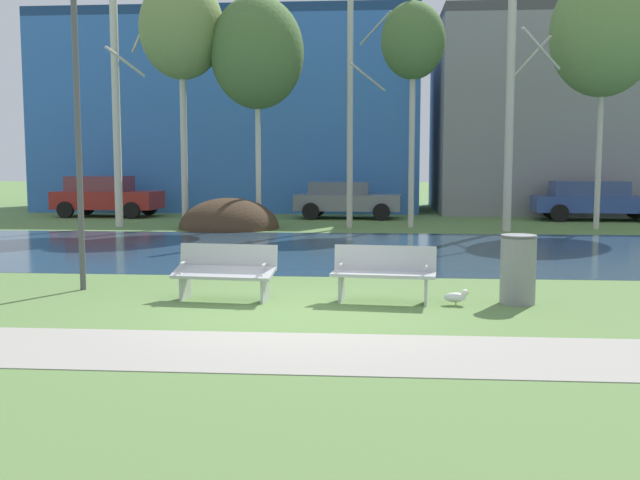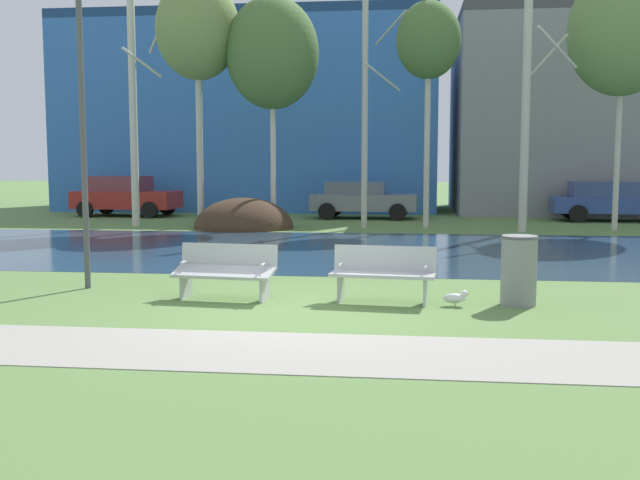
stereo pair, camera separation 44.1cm
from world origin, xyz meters
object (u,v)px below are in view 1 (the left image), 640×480
seagull (456,297)px  bench_left (225,270)px  trash_bin (518,268)px  parked_sedan_second_grey (346,199)px  streetlamp (76,74)px  bench_right (384,272)px  parked_van_nearest_red (106,196)px  parked_hatch_third_blue (595,200)px

seagull → bench_left: bearing=177.5°
trash_bin → seagull: bearing=-167.4°
parked_sedan_second_grey → streetlamp: bearing=-102.9°
bench_right → seagull: size_ratio=4.09×
bench_left → parked_van_nearest_red: (-8.43, 17.28, 0.36)m
trash_bin → streetlamp: streetlamp is taller
bench_right → streetlamp: (-5.11, 0.73, 3.15)m
trash_bin → parked_van_nearest_red: (-12.98, 17.22, 0.28)m
parked_hatch_third_blue → bench_left: bearing=-121.6°
bench_right → bench_left: bearing=180.0°
parked_van_nearest_red → parked_sedan_second_grey: parked_van_nearest_red is taller
parked_sedan_second_grey → parked_hatch_third_blue: (9.30, -0.21, 0.02)m
bench_left → bench_right: (2.49, 0.00, 0.00)m
bench_left → bench_right: same height
trash_bin → seagull: trash_bin is taller
seagull → parked_sedan_second_grey: bearing=98.2°
bench_left → streetlamp: streetlamp is taller
bench_left → seagull: bench_left is taller
trash_bin → streetlamp: (-7.17, 0.68, 3.07)m
parked_sedan_second_grey → parked_hatch_third_blue: 9.30m
streetlamp → parked_sedan_second_grey: size_ratio=1.32×
trash_bin → parked_sedan_second_grey: bearing=101.3°
seagull → parked_van_nearest_red: parked_van_nearest_red is taller
parked_sedan_second_grey → parked_hatch_third_blue: bearing=-1.3°
trash_bin → streetlamp: 7.83m
bench_right → parked_sedan_second_grey: size_ratio=0.40×
streetlamp → parked_van_nearest_red: bearing=109.4°
bench_right → trash_bin: trash_bin is taller
bench_right → parked_sedan_second_grey: (-1.37, 17.12, 0.28)m
bench_left → parked_sedan_second_grey: size_ratio=0.40×
trash_bin → parked_sedan_second_grey: (-3.43, 17.07, 0.20)m
bench_left → parked_sedan_second_grey: (1.12, 17.12, 0.28)m
bench_right → parked_hatch_third_blue: (7.93, 16.92, 0.30)m
seagull → parked_van_nearest_red: 21.19m
bench_left → trash_bin: (4.55, 0.06, 0.08)m
bench_left → trash_bin: 4.55m
bench_left → parked_hatch_third_blue: size_ratio=0.34×
bench_right → parked_sedan_second_grey: bearing=94.6°
streetlamp → parked_van_nearest_red: size_ratio=1.31×
streetlamp → parked_hatch_third_blue: 20.98m
bench_right → parked_hatch_third_blue: 18.68m
seagull → streetlamp: streetlamp is taller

